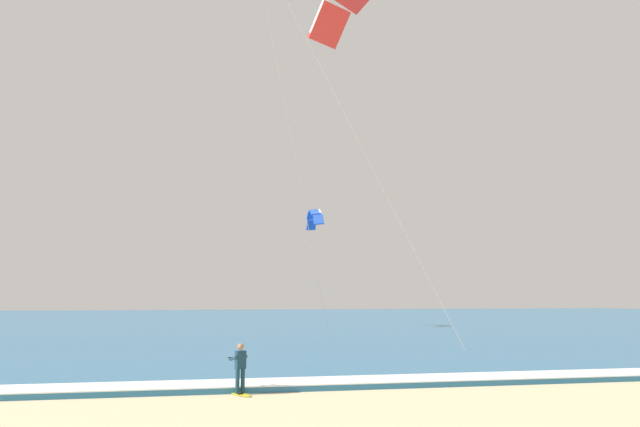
# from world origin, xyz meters

# --- Properties ---
(sea) EXTENTS (200.00, 120.00, 0.20)m
(sea) POSITION_xyz_m (0.00, 72.94, 0.10)
(sea) COLOR teal
(sea) RESTS_ON ground
(surf_foam) EXTENTS (200.00, 2.03, 0.04)m
(surf_foam) POSITION_xyz_m (0.00, 13.94, 0.22)
(surf_foam) COLOR white
(surf_foam) RESTS_ON sea
(surfboard) EXTENTS (0.98, 1.46, 0.09)m
(surfboard) POSITION_xyz_m (-2.80, 12.78, 0.03)
(surfboard) COLOR yellow
(surfboard) RESTS_ON ground
(kitesurfer) EXTENTS (0.66, 0.65, 1.69)m
(kitesurfer) POSITION_xyz_m (-2.81, 12.80, 0.94)
(kitesurfer) COLOR #143347
(kitesurfer) RESTS_ON ground
(kite_distant) EXTENTS (1.24, 5.40, 1.90)m
(kite_distant) POSITION_xyz_m (6.93, 51.21, 11.34)
(kite_distant) COLOR blue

